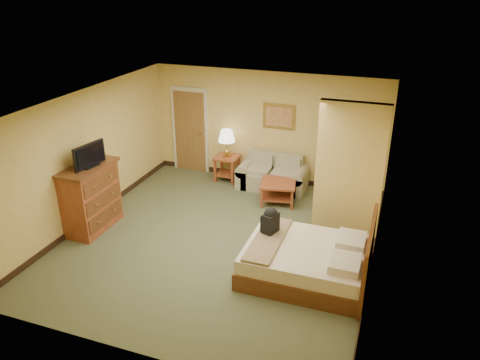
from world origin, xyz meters
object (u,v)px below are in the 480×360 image
at_px(dresser, 91,197).
at_px(bed, 310,261).
at_px(loveseat, 272,178).
at_px(coffee_table, 278,188).

bearing_deg(dresser, bed, -2.30).
distance_m(loveseat, bed, 3.48).
bearing_deg(loveseat, coffee_table, -64.72).
bearing_deg(coffee_table, loveseat, 115.28).
xyz_separation_m(coffee_table, dresser, (-3.07, -2.28, 0.32)).
xyz_separation_m(loveseat, bed, (1.54, -3.13, 0.04)).
bearing_deg(coffee_table, bed, -63.56).
height_order(dresser, bed, dresser).
xyz_separation_m(loveseat, dresser, (-2.76, -2.95, 0.40)).
bearing_deg(loveseat, bed, -63.81).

